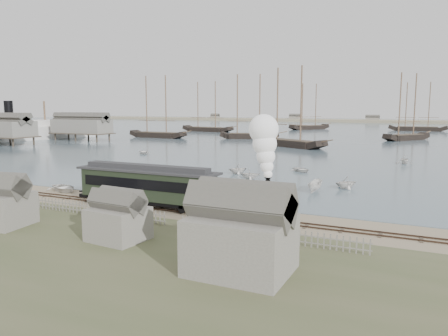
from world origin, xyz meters
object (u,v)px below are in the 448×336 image
at_px(beached_dinghy, 64,188).
at_px(steamship, 9,121).
at_px(passenger_coach, 147,184).
at_px(locomotive, 260,174).

xyz_separation_m(beached_dinghy, steamship, (-72.63, 51.12, 5.45)).
bearing_deg(steamship, passenger_coach, -108.61).
bearing_deg(beached_dinghy, passenger_coach, -78.76).
bearing_deg(steamship, beached_dinghy, -111.91).
distance_m(locomotive, passenger_coach, 12.28).
bearing_deg(locomotive, passenger_coach, 180.00).
relative_size(locomotive, beached_dinghy, 2.11).
bearing_deg(locomotive, beached_dinghy, 174.22).
xyz_separation_m(passenger_coach, beached_dinghy, (-13.96, 2.64, -1.93)).
bearing_deg(steamship, locomotive, -105.34).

